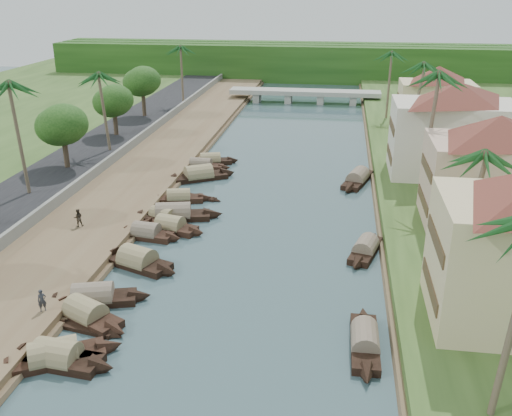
# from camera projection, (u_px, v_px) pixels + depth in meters

# --- Properties ---
(ground) EXTENTS (220.00, 220.00, 0.00)m
(ground) POSITION_uv_depth(u_px,v_px,m) (236.00, 298.00, 41.09)
(ground) COLOR #385055
(ground) RESTS_ON ground
(left_bank) EXTENTS (10.00, 180.00, 0.80)m
(left_bank) POSITION_uv_depth(u_px,v_px,m) (124.00, 189.00, 61.51)
(left_bank) COLOR brown
(left_bank) RESTS_ON ground
(right_bank) EXTENTS (16.00, 180.00, 1.20)m
(right_bank) POSITION_uv_depth(u_px,v_px,m) (460.00, 204.00, 56.67)
(right_bank) COLOR #2D451B
(right_bank) RESTS_ON ground
(road) EXTENTS (8.00, 180.00, 1.40)m
(road) POSITION_uv_depth(u_px,v_px,m) (49.00, 183.00, 62.55)
(road) COLOR black
(road) RESTS_ON ground
(retaining_wall) EXTENTS (0.40, 180.00, 1.10)m
(retaining_wall) POSITION_uv_depth(u_px,v_px,m) (86.00, 179.00, 61.73)
(retaining_wall) COLOR slate
(retaining_wall) RESTS_ON left_bank
(treeline) EXTENTS (120.00, 14.00, 8.00)m
(treeline) POSITION_uv_depth(u_px,v_px,m) (313.00, 62.00, 131.55)
(treeline) COLOR #173C10
(treeline) RESTS_ON ground
(bridge) EXTENTS (28.00, 4.00, 2.40)m
(bridge) POSITION_uv_depth(u_px,v_px,m) (305.00, 94.00, 106.65)
(bridge) COLOR gray
(bridge) RESTS_ON ground
(building_mid) EXTENTS (14.11, 14.11, 9.70)m
(building_mid) POSITION_uv_depth(u_px,v_px,m) (493.00, 170.00, 48.98)
(building_mid) COLOR tan
(building_mid) RESTS_ON right_bank
(building_far) EXTENTS (15.59, 15.59, 10.20)m
(building_far) POSITION_uv_depth(u_px,v_px,m) (453.00, 128.00, 61.89)
(building_far) COLOR beige
(building_far) RESTS_ON right_bank
(building_distant) EXTENTS (12.62, 12.62, 9.20)m
(building_distant) POSITION_uv_depth(u_px,v_px,m) (436.00, 99.00, 80.33)
(building_distant) COLOR #CFB98A
(building_distant) RESTS_ON right_bank
(sampan_1) EXTENTS (7.71, 2.47, 2.25)m
(sampan_1) POSITION_uv_depth(u_px,v_px,m) (57.00, 358.00, 33.84)
(sampan_1) COLOR black
(sampan_1) RESTS_ON ground
(sampan_2) EXTENTS (8.05, 5.49, 2.19)m
(sampan_2) POSITION_uv_depth(u_px,v_px,m) (54.00, 357.00, 33.96)
(sampan_2) COLOR black
(sampan_2) RESTS_ON ground
(sampan_3) EXTENTS (8.43, 3.86, 2.23)m
(sampan_3) POSITION_uv_depth(u_px,v_px,m) (93.00, 298.00, 40.26)
(sampan_3) COLOR black
(sampan_3) RESTS_ON ground
(sampan_4) EXTENTS (7.71, 5.03, 2.22)m
(sampan_4) POSITION_uv_depth(u_px,v_px,m) (86.00, 314.00, 38.26)
(sampan_4) COLOR black
(sampan_4) RESTS_ON ground
(sampan_5) EXTENTS (8.02, 4.69, 2.48)m
(sampan_5) POSITION_uv_depth(u_px,v_px,m) (138.00, 261.00, 45.50)
(sampan_5) COLOR black
(sampan_5) RESTS_ON ground
(sampan_6) EXTENTS (6.92, 2.47, 2.05)m
(sampan_6) POSITION_uv_depth(u_px,v_px,m) (146.00, 234.00, 50.56)
(sampan_6) COLOR black
(sampan_6) RESTS_ON ground
(sampan_7) EXTENTS (6.60, 3.94, 1.82)m
(sampan_7) POSITION_uv_depth(u_px,v_px,m) (163.00, 217.00, 54.22)
(sampan_7) COLOR black
(sampan_7) RESTS_ON ground
(sampan_8) EXTENTS (7.20, 3.19, 2.18)m
(sampan_8) POSITION_uv_depth(u_px,v_px,m) (170.00, 227.00, 51.92)
(sampan_8) COLOR black
(sampan_8) RESTS_ON ground
(sampan_9) EXTENTS (9.87, 4.02, 2.42)m
(sampan_9) POSITION_uv_depth(u_px,v_px,m) (173.00, 215.00, 54.61)
(sampan_9) COLOR black
(sampan_9) RESTS_ON ground
(sampan_10) EXTENTS (7.12, 3.12, 1.96)m
(sampan_10) POSITION_uv_depth(u_px,v_px,m) (179.00, 198.00, 58.88)
(sampan_10) COLOR black
(sampan_10) RESTS_ON ground
(sampan_11) EXTENTS (8.82, 6.23, 2.55)m
(sampan_11) POSITION_uv_depth(u_px,v_px,m) (199.00, 176.00, 65.55)
(sampan_11) COLOR black
(sampan_11) RESTS_ON ground
(sampan_12) EXTENTS (7.61, 1.77, 1.85)m
(sampan_12) POSITION_uv_depth(u_px,v_px,m) (201.00, 165.00, 69.36)
(sampan_12) COLOR black
(sampan_12) RESTS_ON ground
(sampan_13) EXTENTS (7.41, 3.57, 2.02)m
(sampan_13) POSITION_uv_depth(u_px,v_px,m) (210.00, 161.00, 71.15)
(sampan_13) COLOR black
(sampan_13) RESTS_ON ground
(sampan_14) EXTENTS (1.78, 8.29, 2.03)m
(sampan_14) POSITION_uv_depth(u_px,v_px,m) (365.00, 341.00, 35.39)
(sampan_14) COLOR black
(sampan_14) RESTS_ON ground
(sampan_15) EXTENTS (3.53, 7.68, 2.05)m
(sampan_15) POSITION_uv_depth(u_px,v_px,m) (365.00, 249.00, 47.61)
(sampan_15) COLOR black
(sampan_15) RESTS_ON ground
(sampan_16) EXTENTS (4.43, 9.53, 2.29)m
(sampan_16) POSITION_uv_depth(u_px,v_px,m) (358.00, 179.00, 64.58)
(sampan_16) COLOR black
(sampan_16) RESTS_ON ground
(canoe_1) EXTENTS (5.36, 1.90, 0.86)m
(canoe_1) POSITION_uv_depth(u_px,v_px,m) (87.00, 329.00, 37.16)
(canoe_1) COLOR black
(canoe_1) RESTS_ON ground
(canoe_2) EXTENTS (5.17, 2.28, 0.75)m
(canoe_2) POSITION_uv_depth(u_px,v_px,m) (200.00, 198.00, 59.90)
(canoe_2) COLOR black
(canoe_2) RESTS_ON ground
(palm_1) EXTENTS (3.20, 3.20, 10.69)m
(palm_1) POSITION_uv_depth(u_px,v_px,m) (476.00, 156.00, 38.86)
(palm_1) COLOR brown
(palm_1) RESTS_ON ground
(palm_2) EXTENTS (3.20, 3.20, 13.83)m
(palm_2) POSITION_uv_depth(u_px,v_px,m) (434.00, 77.00, 51.83)
(palm_2) COLOR brown
(palm_2) RESTS_ON ground
(palm_3) EXTENTS (3.20, 3.20, 12.03)m
(palm_3) POSITION_uv_depth(u_px,v_px,m) (417.00, 66.00, 71.44)
(palm_3) COLOR brown
(palm_3) RESTS_ON ground
(palm_5) EXTENTS (3.20, 3.20, 12.52)m
(palm_5) POSITION_uv_depth(u_px,v_px,m) (12.00, 86.00, 53.56)
(palm_5) COLOR brown
(palm_5) RESTS_ON ground
(palm_6) EXTENTS (3.20, 3.20, 11.04)m
(palm_6) POSITION_uv_depth(u_px,v_px,m) (102.00, 76.00, 68.75)
(palm_6) COLOR brown
(palm_6) RESTS_ON ground
(palm_7) EXTENTS (3.20, 3.20, 11.57)m
(palm_7) POSITION_uv_depth(u_px,v_px,m) (391.00, 54.00, 86.53)
(palm_7) COLOR brown
(palm_7) RESTS_ON ground
(palm_8) EXTENTS (3.20, 3.20, 11.19)m
(palm_8) POSITION_uv_depth(u_px,v_px,m) (181.00, 48.00, 96.23)
(palm_8) COLOR brown
(palm_8) RESTS_ON ground
(tree_3) EXTENTS (5.38, 5.38, 7.11)m
(tree_3) POSITION_uv_depth(u_px,v_px,m) (62.00, 126.00, 63.76)
(tree_3) COLOR #4D3E2C
(tree_3) RESTS_ON ground
(tree_4) EXTENTS (5.02, 5.02, 6.72)m
(tree_4) POSITION_uv_depth(u_px,v_px,m) (114.00, 102.00, 77.80)
(tree_4) COLOR #4D3E2C
(tree_4) RESTS_ON ground
(tree_5) EXTENTS (5.28, 5.28, 7.57)m
(tree_5) POSITION_uv_depth(u_px,v_px,m) (142.00, 82.00, 88.62)
(tree_5) COLOR #4D3E2C
(tree_5) RESTS_ON ground
(tree_6) EXTENTS (4.08, 4.08, 6.38)m
(tree_6) POSITION_uv_depth(u_px,v_px,m) (499.00, 133.00, 62.27)
(tree_6) COLOR #4D3E2C
(tree_6) RESTS_ON ground
(person_near) EXTENTS (0.68, 0.64, 1.56)m
(person_near) POSITION_uv_depth(u_px,v_px,m) (42.00, 300.00, 37.69)
(person_near) COLOR #292B31
(person_near) RESTS_ON left_bank
(person_far) EXTENTS (0.99, 0.91, 1.64)m
(person_far) POSITION_uv_depth(u_px,v_px,m) (78.00, 218.00, 50.83)
(person_far) COLOR #383027
(person_far) RESTS_ON left_bank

